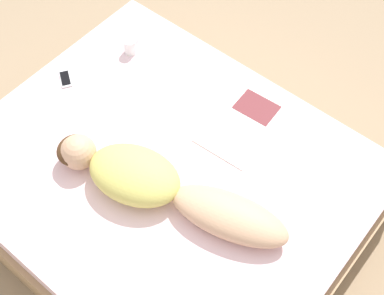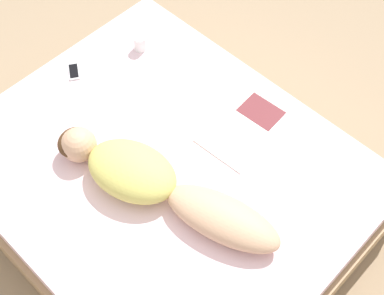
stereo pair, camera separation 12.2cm
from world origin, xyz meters
name	(u,v)px [view 1 (the left image)]	position (x,y,z in m)	size (l,w,h in m)	color
ground_plane	(168,210)	(0.00, 0.00, 0.00)	(12.00, 12.00, 0.00)	#9E8466
bed	(167,189)	(0.00, 0.00, 0.25)	(1.71, 2.07, 0.51)	tan
person	(157,185)	(-0.15, -0.08, 0.59)	(0.54, 1.26, 0.19)	tan
open_magazine	(244,122)	(0.49, -0.16, 0.51)	(0.54, 0.35, 0.01)	white
coffee_mug	(130,46)	(0.48, 0.69, 0.56)	(0.11, 0.08, 0.10)	white
cell_phone	(65,79)	(0.07, 0.83, 0.51)	(0.12, 0.14, 0.01)	silver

